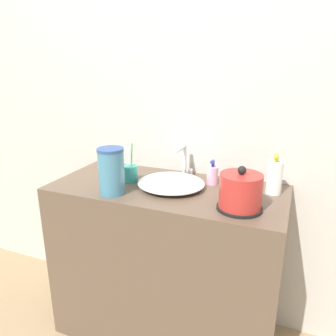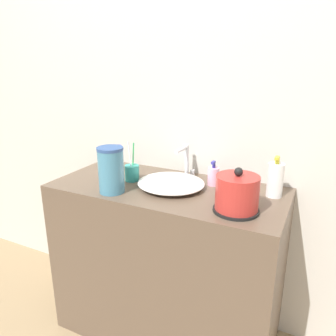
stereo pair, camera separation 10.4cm
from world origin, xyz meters
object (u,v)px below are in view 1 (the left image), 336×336
object	(u,v)px
lotion_bottle	(274,177)
mouthwash_bottle	(115,160)
shampoo_bottle	(212,175)
water_pitcher	(111,171)
toothbrush_cup	(131,173)
faucet	(184,159)
electric_kettle	(240,193)

from	to	relation	value
lotion_bottle	mouthwash_bottle	world-z (taller)	lotion_bottle
shampoo_bottle	water_pitcher	size ratio (longest dim) A/B	0.58
lotion_bottle	mouthwash_bottle	xyz separation A→B (m)	(-0.86, -0.00, -0.01)
mouthwash_bottle	toothbrush_cup	bearing A→B (deg)	-34.80
mouthwash_bottle	faucet	bearing A→B (deg)	9.43
electric_kettle	shampoo_bottle	bearing A→B (deg)	126.30
faucet	lotion_bottle	distance (m)	0.47
toothbrush_cup	water_pitcher	world-z (taller)	water_pitcher
shampoo_bottle	faucet	bearing A→B (deg)	163.88
lotion_bottle	electric_kettle	bearing A→B (deg)	-115.52
electric_kettle	lotion_bottle	world-z (taller)	lotion_bottle
faucet	water_pitcher	distance (m)	0.42
electric_kettle	water_pitcher	size ratio (longest dim) A/B	0.87
shampoo_bottle	lotion_bottle	bearing A→B (deg)	-2.79
electric_kettle	toothbrush_cup	xyz separation A→B (m)	(-0.59, 0.13, -0.03)
electric_kettle	faucet	bearing A→B (deg)	139.67
shampoo_bottle	water_pitcher	world-z (taller)	water_pitcher
shampoo_bottle	mouthwash_bottle	size ratio (longest dim) A/B	0.85
faucet	lotion_bottle	xyz separation A→B (m)	(0.47, -0.06, -0.02)
electric_kettle	lotion_bottle	xyz separation A→B (m)	(0.11, 0.24, 0.01)
toothbrush_cup	lotion_bottle	distance (m)	0.71
mouthwash_bottle	shampoo_bottle	bearing A→B (deg)	1.58
shampoo_bottle	water_pitcher	distance (m)	0.51
toothbrush_cup	mouthwash_bottle	bearing A→B (deg)	145.20
faucet	shampoo_bottle	size ratio (longest dim) A/B	1.37
electric_kettle	shampoo_bottle	distance (m)	0.31
water_pitcher	electric_kettle	bearing A→B (deg)	4.79
toothbrush_cup	water_pitcher	bearing A→B (deg)	-90.26
lotion_bottle	shampoo_bottle	bearing A→B (deg)	177.21
mouthwash_bottle	water_pitcher	size ratio (longest dim) A/B	0.68
lotion_bottle	shampoo_bottle	world-z (taller)	lotion_bottle
lotion_bottle	water_pitcher	size ratio (longest dim) A/B	0.88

